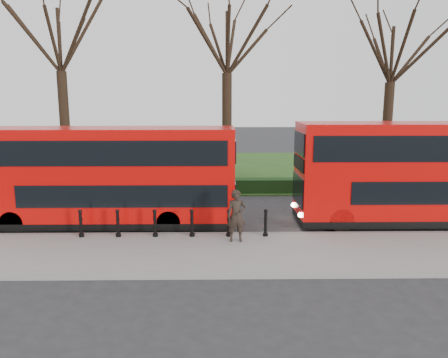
{
  "coord_description": "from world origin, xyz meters",
  "views": [
    {
      "loc": [
        1.43,
        -17.18,
        5.37
      ],
      "look_at": [
        1.69,
        0.5,
        2.0
      ],
      "focal_mm": 35.0,
      "sensor_mm": 36.0,
      "label": 1
    }
  ],
  "objects_px": {
    "bollard_row": "(173,224)",
    "pedestrian": "(236,216)",
    "bus_rear": "(426,174)",
    "bus_lead": "(109,178)"
  },
  "relations": [
    {
      "from": "bollard_row",
      "to": "pedestrian",
      "type": "distance_m",
      "value": 2.46
    },
    {
      "from": "bus_rear",
      "to": "pedestrian",
      "type": "distance_m",
      "value": 8.54
    },
    {
      "from": "bollard_row",
      "to": "bus_lead",
      "type": "xyz_separation_m",
      "value": [
        -2.8,
        1.86,
        1.42
      ]
    },
    {
      "from": "bus_rear",
      "to": "pedestrian",
      "type": "xyz_separation_m",
      "value": [
        -8.07,
        -2.59,
        -1.06
      ]
    },
    {
      "from": "bollard_row",
      "to": "bus_rear",
      "type": "bearing_deg",
      "value": 10.94
    },
    {
      "from": "bollard_row",
      "to": "pedestrian",
      "type": "xyz_separation_m",
      "value": [
        2.35,
        -0.58,
        0.46
      ]
    },
    {
      "from": "bollard_row",
      "to": "bus_rear",
      "type": "height_order",
      "value": "bus_rear"
    },
    {
      "from": "bollard_row",
      "to": "bus_lead",
      "type": "relative_size",
      "value": 0.69
    },
    {
      "from": "bus_rear",
      "to": "bus_lead",
      "type": "bearing_deg",
      "value": -179.32
    },
    {
      "from": "bus_rear",
      "to": "pedestrian",
      "type": "bearing_deg",
      "value": -162.18
    }
  ]
}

